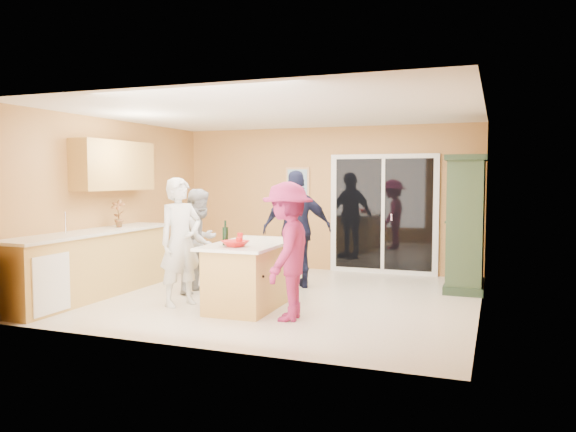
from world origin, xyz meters
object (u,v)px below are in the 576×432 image
(woman_grey, at_px, (200,241))
(woman_white, at_px, (181,242))
(green_hutch, at_px, (466,225))
(woman_magenta, at_px, (288,251))
(kitchen_island, at_px, (251,277))
(woman_navy, at_px, (297,229))

(woman_grey, bearing_deg, woman_white, -165.83)
(green_hutch, bearing_deg, woman_grey, -157.01)
(green_hutch, height_order, woman_magenta, green_hutch)
(kitchen_island, bearing_deg, green_hutch, 38.37)
(kitchen_island, distance_m, green_hutch, 3.39)
(kitchen_island, xyz_separation_m, woman_grey, (-1.07, 0.58, 0.37))
(woman_magenta, bearing_deg, green_hutch, 138.14)
(woman_white, distance_m, woman_grey, 0.86)
(kitchen_island, height_order, woman_white, woman_white)
(green_hutch, distance_m, woman_navy, 2.54)
(kitchen_island, relative_size, green_hutch, 0.81)
(woman_grey, relative_size, woman_navy, 0.85)
(kitchen_island, height_order, woman_navy, woman_navy)
(green_hutch, relative_size, woman_grey, 1.32)
(woman_white, height_order, woman_magenta, woman_white)
(woman_grey, bearing_deg, woman_navy, -52.58)
(green_hutch, xyz_separation_m, woman_magenta, (-1.89, -2.58, -0.16))
(woman_magenta, bearing_deg, woman_navy, -169.40)
(woman_navy, height_order, woman_magenta, woman_navy)
(kitchen_island, relative_size, woman_grey, 1.07)
(woman_navy, bearing_deg, woman_white, 31.32)
(woman_white, bearing_deg, woman_magenta, -69.85)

